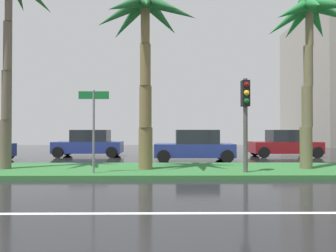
{
  "coord_description": "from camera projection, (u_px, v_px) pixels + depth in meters",
  "views": [
    {
      "loc": [
        0.67,
        -3.99,
        1.7
      ],
      "look_at": [
        0.84,
        12.29,
        1.93
      ],
      "focal_mm": 31.33,
      "sensor_mm": 36.0,
      "label": 1
    }
  ],
  "objects": [
    {
      "name": "street_name_sign",
      "position": [
        94.0,
        120.0,
        10.61
      ],
      "size": [
        1.1,
        0.08,
        3.0
      ],
      "color": "slate",
      "rests_on": "median_strip"
    },
    {
      "name": "palm_tree_centre_left",
      "position": [
        145.0,
        27.0,
        11.53
      ],
      "size": [
        4.14,
        4.15,
        7.16
      ],
      "color": "brown",
      "rests_on": "median_strip"
    },
    {
      "name": "median_strip",
      "position": [
        149.0,
        170.0,
        11.96
      ],
      "size": [
        85.5,
        4.0,
        0.15
      ],
      "primitive_type": "cube",
      "color": "#2D6B33",
      "rests_on": "ground_plane"
    },
    {
      "name": "palm_tree_centre",
      "position": [
        310.0,
        28.0,
        12.06
      ],
      "size": [
        3.72,
        3.75,
        7.24
      ],
      "color": "brown",
      "rests_on": "median_strip"
    },
    {
      "name": "car_in_traffic_third",
      "position": [
        195.0,
        146.0,
        16.07
      ],
      "size": [
        4.3,
        2.02,
        1.72
      ],
      "rotation": [
        0.0,
        0.0,
        3.14
      ],
      "color": "navy",
      "rests_on": "ground_plane"
    },
    {
      "name": "near_lane_divider_stripe",
      "position": [
        132.0,
        213.0,
        5.96
      ],
      "size": [
        81.0,
        0.14,
        0.01
      ],
      "primitive_type": "cube",
      "color": "white",
      "rests_on": "ground_plane"
    },
    {
      "name": "ground_plane",
      "position": [
        150.0,
        170.0,
        12.95
      ],
      "size": [
        90.0,
        42.0,
        0.1
      ],
      "primitive_type": "cube",
      "color": "black"
    },
    {
      "name": "traffic_signal_median_right",
      "position": [
        246.0,
        108.0,
        10.8
      ],
      "size": [
        0.28,
        0.43,
        3.46
      ],
      "color": "#4C4C47",
      "rests_on": "median_strip"
    },
    {
      "name": "car_in_traffic_fourth",
      "position": [
        285.0,
        144.0,
        18.84
      ],
      "size": [
        4.3,
        2.02,
        1.72
      ],
      "rotation": [
        0.0,
        0.0,
        3.14
      ],
      "color": "maroon",
      "rests_on": "ground_plane"
    },
    {
      "name": "car_in_traffic_second",
      "position": [
        89.0,
        144.0,
        18.94
      ],
      "size": [
        4.3,
        2.02,
        1.72
      ],
      "rotation": [
        0.0,
        0.0,
        3.14
      ],
      "color": "navy",
      "rests_on": "ground_plane"
    }
  ]
}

